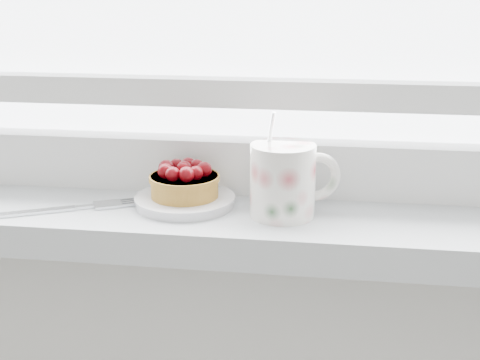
% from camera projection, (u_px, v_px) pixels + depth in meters
% --- Properties ---
extents(saucer, '(0.12, 0.12, 0.01)m').
position_uv_depth(saucer, '(185.00, 201.00, 0.82)').
color(saucer, silver).
rests_on(saucer, windowsill).
extents(raspberry_tart, '(0.09, 0.09, 0.04)m').
position_uv_depth(raspberry_tart, '(184.00, 181.00, 0.81)').
color(raspberry_tart, '#996821').
rests_on(raspberry_tart, saucer).
extents(floral_mug, '(0.12, 0.10, 0.12)m').
position_uv_depth(floral_mug, '(285.00, 179.00, 0.78)').
color(floral_mug, white).
rests_on(floral_mug, windowsill).
extents(fork, '(0.20, 0.12, 0.00)m').
position_uv_depth(fork, '(60.00, 209.00, 0.80)').
color(fork, silver).
rests_on(fork, windowsill).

